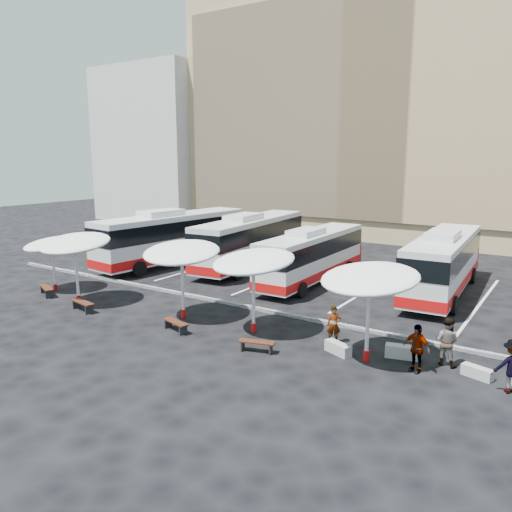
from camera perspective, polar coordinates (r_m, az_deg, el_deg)
The scene contains 25 objects.
ground at distance 26.64m, azimuth -5.38°, elevation -5.47°, with size 120.00×120.00×0.00m, color black.
sandstone_building at distance 54.36m, azimuth 16.76°, elevation 16.08°, with size 42.00×18.25×29.60m.
apartment_block at distance 65.04m, azimuth -9.46°, elevation 12.33°, with size 14.00×14.00×18.00m, color beige.
curb_divider at distance 27.00m, azimuth -4.72°, elevation -5.07°, with size 34.00×0.25×0.15m, color black.
bay_lines at distance 33.03m, azimuth 3.33°, elevation -2.13°, with size 24.15×12.00×0.01m.
bus_0 at distance 36.49m, azimuth -9.42°, elevation 2.28°, with size 3.90×12.80×4.00m.
bus_1 at distance 35.12m, azimuth -0.59°, elevation 1.94°, with size 3.56×12.21×3.82m.
bus_2 at distance 30.97m, azimuth 6.45°, elevation 0.21°, with size 2.66×10.82×3.42m.
bus_3 at distance 30.05m, azimuth 20.65°, elevation -0.53°, with size 3.21×11.74×3.69m.
sunshade_0 at distance 30.91m, azimuth -22.30°, elevation 1.28°, with size 3.76×3.79×3.22m.
sunshade_1 at distance 27.59m, azimuth -20.01°, elevation 1.36°, with size 4.31×4.35×3.80m.
sunshade_2 at distance 23.76m, azimuth -8.50°, elevation 0.40°, with size 4.54×4.57×3.79m.
sunshade_3 at distance 21.55m, azimuth -0.30°, elevation -0.66°, with size 4.54×4.57×3.76m.
sunshade_4 at distance 18.90m, azimuth 12.87°, elevation -2.55°, with size 4.63×4.66×3.81m.
wood_bench_0 at distance 30.33m, azimuth -22.80°, elevation -3.49°, with size 1.69×1.05×0.50m.
wood_bench_1 at distance 26.69m, azimuth -19.20°, elevation -5.17°, with size 1.71×0.74×0.51m.
wood_bench_2 at distance 22.70m, azimuth -9.17°, elevation -7.63°, with size 1.57×0.78×0.47m.
wood_bench_3 at distance 20.15m, azimuth 0.06°, elevation -10.00°, with size 1.52×0.79×0.45m.
conc_bench_0 at distance 20.30m, azimuth 9.35°, elevation -10.37°, with size 1.18×0.39×0.44m, color gray.
conc_bench_1 at distance 20.43m, azimuth 16.44°, elevation -10.47°, with size 1.33×0.44×0.50m, color gray.
conc_bench_2 at distance 19.66m, azimuth 23.96°, elevation -12.05°, with size 1.06×0.35×0.40m, color gray.
passenger_0 at distance 21.15m, azimuth 8.91°, elevation -7.78°, with size 0.58×0.38×1.60m, color black.
passenger_1 at distance 20.05m, azimuth 20.97°, elevation -9.11°, with size 0.91×0.71×1.86m, color black.
passenger_2 at distance 19.12m, azimuth 17.84°, elevation -9.99°, with size 1.05×0.44×1.80m, color black.
passenger_3 at distance 18.71m, azimuth 27.22°, elevation -11.14°, with size 1.19×0.68×1.84m, color black.
Camera 1 is at (16.06, -19.83, 7.67)m, focal length 35.00 mm.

